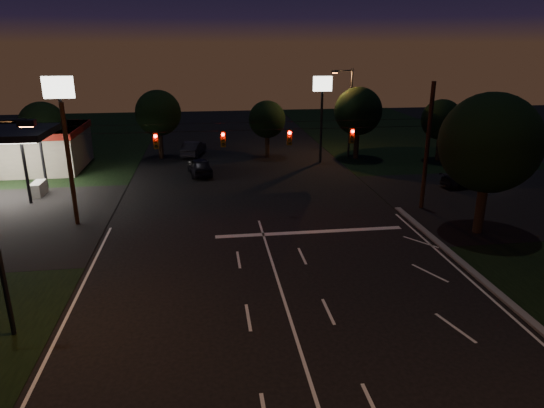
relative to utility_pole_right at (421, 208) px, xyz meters
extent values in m
plane|color=black|center=(-12.00, -15.00, 0.00)|extent=(140.00, 140.00, 0.00)
cube|color=black|center=(8.00, 1.00, 0.00)|extent=(20.00, 16.00, 0.02)
cube|color=silver|center=(-9.00, -3.50, 0.01)|extent=(12.00, 0.50, 0.01)
cylinder|color=black|center=(0.00, 0.00, 0.00)|extent=(0.30, 0.30, 9.00)
cylinder|color=black|center=(-24.00, 0.00, 0.00)|extent=(0.28, 0.28, 8.00)
cylinder|color=black|center=(-12.00, 0.00, 6.00)|extent=(24.00, 0.03, 0.03)
cylinder|color=black|center=(-12.00, 0.00, 6.50)|extent=(24.00, 0.02, 0.02)
cube|color=#3F3307|center=(-18.50, 0.00, 5.45)|extent=(0.32, 0.26, 1.00)
sphere|color=#FF0705|center=(-18.50, -0.16, 5.78)|extent=(0.22, 0.22, 0.22)
sphere|color=black|center=(-18.50, -0.16, 5.45)|extent=(0.20, 0.20, 0.20)
sphere|color=black|center=(-18.50, -0.16, 5.12)|extent=(0.20, 0.20, 0.20)
cube|color=#3F3307|center=(-14.20, 0.00, 5.45)|extent=(0.32, 0.26, 1.00)
sphere|color=#FF0705|center=(-14.20, -0.16, 5.78)|extent=(0.22, 0.22, 0.22)
sphere|color=black|center=(-14.20, -0.16, 5.45)|extent=(0.20, 0.20, 0.20)
sphere|color=black|center=(-14.20, -0.16, 5.12)|extent=(0.20, 0.20, 0.20)
cube|color=#3F3307|center=(-9.80, 0.00, 5.45)|extent=(0.32, 0.26, 1.00)
sphere|color=#FF0705|center=(-9.80, -0.16, 5.78)|extent=(0.22, 0.22, 0.22)
sphere|color=black|center=(-9.80, -0.16, 5.45)|extent=(0.20, 0.20, 0.20)
sphere|color=black|center=(-9.80, -0.16, 5.12)|extent=(0.20, 0.20, 0.20)
cube|color=#3F3307|center=(-5.50, 0.00, 5.45)|extent=(0.32, 0.26, 1.00)
sphere|color=#FF0705|center=(-5.50, -0.16, 5.78)|extent=(0.22, 0.22, 0.22)
sphere|color=black|center=(-5.50, -0.16, 5.45)|extent=(0.20, 0.20, 0.20)
sphere|color=black|center=(-5.50, -0.16, 5.12)|extent=(0.20, 0.20, 0.20)
cube|color=gray|center=(-34.00, 16.00, 2.00)|extent=(14.00, 8.00, 4.00)
cube|color=maroon|center=(-34.00, 16.00, 3.70)|extent=(14.20, 8.20, 0.60)
cube|color=gray|center=(-28.50, 7.00, 0.55)|extent=(0.80, 2.00, 1.10)
cylinder|color=black|center=(-28.50, 5.00, 2.40)|extent=(0.24, 0.24, 4.80)
cylinder|color=black|center=(-28.50, 9.00, 2.40)|extent=(0.24, 0.24, 4.80)
cylinder|color=black|center=(-26.00, 7.00, 3.75)|extent=(0.24, 0.24, 7.50)
cube|color=white|center=(-26.00, 7.00, 8.30)|extent=(2.20, 0.30, 1.60)
cylinder|color=black|center=(-4.00, 15.00, 3.50)|extent=(0.24, 0.24, 7.00)
cube|color=white|center=(-4.00, 15.00, 7.70)|extent=(1.80, 0.30, 1.40)
cylinder|color=black|center=(-22.60, -13.00, 8.80)|extent=(1.80, 0.12, 0.12)
cube|color=black|center=(-21.70, -13.00, 8.70)|extent=(0.60, 0.35, 0.22)
cube|color=orange|center=(-21.70, -13.00, 8.58)|extent=(0.45, 0.25, 0.04)
cylinder|color=black|center=(-0.50, 17.00, 4.50)|extent=(0.20, 0.20, 9.00)
cylinder|color=black|center=(-1.40, 17.00, 8.80)|extent=(1.80, 0.12, 0.12)
cube|color=black|center=(-2.30, 17.00, 8.70)|extent=(0.60, 0.35, 0.22)
cube|color=orange|center=(-2.30, 17.00, 8.58)|extent=(0.45, 0.25, 0.04)
cylinder|color=black|center=(1.50, -5.00, 2.00)|extent=(0.60, 0.60, 4.00)
sphere|color=black|center=(1.50, -5.00, 5.76)|extent=(6.00, 6.00, 6.00)
sphere|color=black|center=(2.10, -4.55, 5.58)|extent=(4.50, 4.50, 4.50)
sphere|color=black|center=(0.90, -4.70, 5.62)|extent=(4.20, 4.20, 4.20)
cylinder|color=black|center=(-30.00, 15.00, 1.50)|extent=(0.49, 0.49, 3.00)
sphere|color=black|center=(-30.00, 15.00, 4.32)|extent=(4.20, 4.20, 4.20)
sphere|color=black|center=(-29.58, 15.32, 4.19)|extent=(3.15, 3.15, 3.15)
sphere|color=black|center=(-30.42, 15.21, 4.23)|extent=(2.94, 2.94, 2.94)
cylinder|color=black|center=(-20.00, 19.00, 1.62)|extent=(0.52, 0.52, 3.25)
sphere|color=black|center=(-20.00, 19.00, 4.68)|extent=(4.60, 4.60, 4.60)
sphere|color=black|center=(-19.54, 19.34, 4.54)|extent=(3.45, 3.45, 3.45)
sphere|color=black|center=(-20.46, 19.23, 4.58)|extent=(3.22, 3.22, 3.22)
cylinder|color=black|center=(-9.00, 18.00, 1.38)|extent=(0.47, 0.47, 2.75)
sphere|color=black|center=(-9.00, 18.00, 3.96)|extent=(3.80, 3.80, 3.80)
sphere|color=black|center=(-8.62, 18.28, 3.85)|extent=(2.85, 2.85, 2.85)
sphere|color=black|center=(-9.38, 18.19, 3.87)|extent=(2.66, 2.66, 2.66)
cylinder|color=black|center=(0.00, 16.00, 1.70)|extent=(0.53, 0.53, 3.40)
sphere|color=black|center=(0.00, 16.00, 4.90)|extent=(4.80, 4.80, 4.80)
sphere|color=black|center=(0.48, 16.36, 4.75)|extent=(3.60, 3.60, 3.60)
sphere|color=black|center=(-0.48, 16.24, 4.79)|extent=(3.36, 3.36, 3.36)
cylinder|color=black|center=(8.00, 14.00, 1.45)|extent=(0.48, 0.48, 2.90)
sphere|color=black|center=(8.00, 14.00, 4.18)|extent=(4.00, 4.00, 4.00)
sphere|color=black|center=(8.40, 14.30, 4.06)|extent=(3.00, 3.00, 3.00)
sphere|color=black|center=(7.60, 14.20, 4.09)|extent=(2.80, 2.80, 2.80)
imported|color=black|center=(-15.97, 11.67, 0.79)|extent=(2.58, 4.88, 1.58)
imported|color=black|center=(-16.67, 19.68, 0.78)|extent=(2.74, 4.99, 1.56)
imported|color=black|center=(5.97, 4.66, 0.63)|extent=(4.59, 2.48, 1.26)
camera|label=1|loc=(-15.30, -31.55, 11.46)|focal=32.00mm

